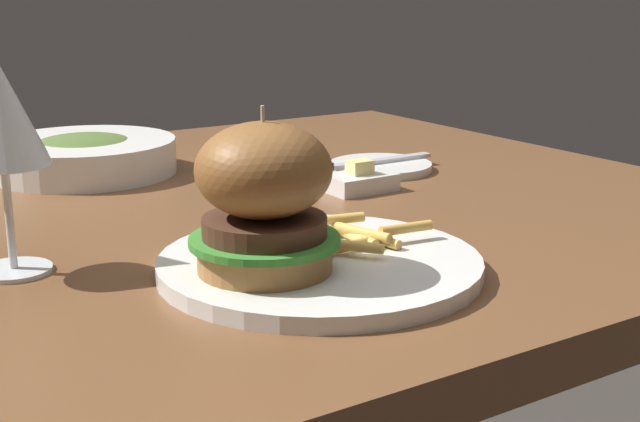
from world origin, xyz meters
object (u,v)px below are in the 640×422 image
(table_knife, at_px, (348,164))
(burger_sandwich, at_px, (264,198))
(main_plate, at_px, (320,265))
(wine_glass, at_px, (0,117))
(butter_dish, at_px, (360,181))
(bread_plate, at_px, (380,167))
(soup_bowl, at_px, (84,155))

(table_knife, bearing_deg, burger_sandwich, -134.05)
(main_plate, relative_size, wine_glass, 1.51)
(burger_sandwich, xyz_separation_m, table_knife, (0.29, 0.30, -0.06))
(table_knife, relative_size, butter_dish, 2.72)
(burger_sandwich, height_order, bread_plate, burger_sandwich)
(burger_sandwich, bearing_deg, table_knife, 45.95)
(main_plate, distance_m, burger_sandwich, 0.09)
(main_plate, height_order, table_knife, table_knife)
(main_plate, bearing_deg, soup_bowl, 94.14)
(main_plate, bearing_deg, butter_dish, 47.83)
(burger_sandwich, height_order, table_knife, burger_sandwich)
(butter_dish, xyz_separation_m, soup_bowl, (-0.23, 0.26, 0.01))
(wine_glass, relative_size, soup_bowl, 0.80)
(wine_glass, relative_size, table_knife, 0.85)
(table_knife, xyz_separation_m, butter_dish, (-0.04, -0.08, -0.00))
(wine_glass, bearing_deg, bread_plate, 17.03)
(butter_dish, bearing_deg, burger_sandwich, -138.54)
(burger_sandwich, distance_m, butter_dish, 0.34)
(burger_sandwich, relative_size, table_knife, 0.62)
(soup_bowl, bearing_deg, table_knife, -34.96)
(butter_dish, distance_m, soup_bowl, 0.35)
(butter_dish, height_order, soup_bowl, soup_bowl)
(burger_sandwich, relative_size, butter_dish, 1.68)
(main_plate, bearing_deg, table_knife, 51.45)
(main_plate, xyz_separation_m, table_knife, (0.23, 0.29, 0.01))
(butter_dish, bearing_deg, soup_bowl, 131.36)
(table_knife, height_order, butter_dish, butter_dish)
(soup_bowl, bearing_deg, butter_dish, -48.64)
(main_plate, height_order, soup_bowl, soup_bowl)
(burger_sandwich, height_order, wine_glass, wine_glass)
(bread_plate, relative_size, table_knife, 0.61)
(main_plate, xyz_separation_m, burger_sandwich, (-0.06, -0.01, 0.07))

